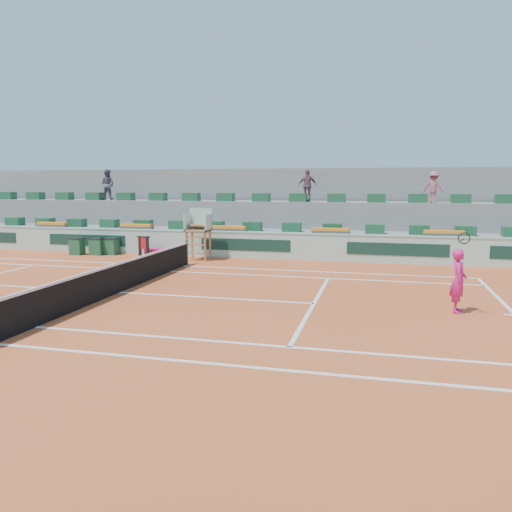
% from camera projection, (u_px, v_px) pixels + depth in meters
% --- Properties ---
extents(ground, '(90.00, 90.00, 0.00)m').
position_uv_depth(ground, '(119.00, 293.00, 16.34)').
color(ground, '#AB4521').
rests_on(ground, ground).
extents(seating_tier_lower, '(36.00, 4.00, 1.20)m').
position_uv_depth(seating_tier_lower, '(220.00, 239.00, 26.53)').
color(seating_tier_lower, gray).
rests_on(seating_tier_lower, ground).
extents(seating_tier_upper, '(36.00, 2.40, 2.60)m').
position_uv_depth(seating_tier_upper, '(229.00, 224.00, 27.97)').
color(seating_tier_upper, gray).
rests_on(seating_tier_upper, ground).
extents(stadium_back_wall, '(36.00, 0.40, 4.40)m').
position_uv_depth(stadium_back_wall, '(237.00, 207.00, 29.37)').
color(stadium_back_wall, gray).
rests_on(stadium_back_wall, ground).
extents(player_bag, '(0.90, 0.40, 0.40)m').
position_uv_depth(player_bag, '(154.00, 252.00, 24.53)').
color(player_bag, '#D61B75').
rests_on(player_bag, ground).
extents(spectator_left, '(0.87, 0.68, 1.77)m').
position_uv_depth(spectator_left, '(107.00, 185.00, 29.08)').
color(spectator_left, '#50505D').
rests_on(spectator_left, seating_tier_upper).
extents(spectator_mid, '(1.07, 0.71, 1.69)m').
position_uv_depth(spectator_mid, '(308.00, 186.00, 26.16)').
color(spectator_mid, '#764E5E').
rests_on(spectator_mid, seating_tier_upper).
extents(spectator_right, '(1.12, 0.84, 1.55)m').
position_uv_depth(spectator_right, '(434.00, 187.00, 24.44)').
color(spectator_right, '#A3515F').
rests_on(spectator_right, seating_tier_upper).
extents(court_lines, '(23.89, 11.09, 0.01)m').
position_uv_depth(court_lines, '(119.00, 292.00, 16.34)').
color(court_lines, white).
rests_on(court_lines, ground).
extents(tennis_net, '(0.10, 11.97, 1.10)m').
position_uv_depth(tennis_net, '(119.00, 277.00, 16.27)').
color(tennis_net, black).
rests_on(tennis_net, ground).
extents(advertising_hoarding, '(36.00, 0.34, 1.26)m').
position_uv_depth(advertising_hoarding, '(207.00, 244.00, 24.40)').
color(advertising_hoarding, '#A2CCB9').
rests_on(advertising_hoarding, ground).
extents(umpire_chair, '(1.10, 0.90, 2.40)m').
position_uv_depth(umpire_chair, '(199.00, 227.00, 23.32)').
color(umpire_chair, '#946138').
rests_on(umpire_chair, ground).
extents(seat_row_lower, '(32.90, 0.60, 0.44)m').
position_uv_depth(seat_row_lower, '(215.00, 225.00, 25.55)').
color(seat_row_lower, '#1A4F2F').
rests_on(seat_row_lower, seating_tier_lower).
extents(seat_row_upper, '(32.90, 0.60, 0.44)m').
position_uv_depth(seat_row_upper, '(226.00, 197.00, 27.17)').
color(seat_row_upper, '#1A4F2F').
rests_on(seat_row_upper, seating_tier_upper).
extents(flower_planters, '(26.80, 0.36, 0.28)m').
position_uv_depth(flower_planters, '(181.00, 228.00, 25.15)').
color(flower_planters, '#4C4C4C').
rests_on(flower_planters, seating_tier_lower).
extents(drink_cooler_a, '(0.84, 0.73, 0.84)m').
position_uv_depth(drink_cooler_a, '(110.00, 246.00, 25.18)').
color(drink_cooler_a, '#194D30').
rests_on(drink_cooler_a, ground).
extents(drink_cooler_b, '(0.67, 0.58, 0.84)m').
position_uv_depth(drink_cooler_b, '(97.00, 246.00, 25.00)').
color(drink_cooler_b, '#194D30').
rests_on(drink_cooler_b, ground).
extents(drink_cooler_c, '(0.65, 0.56, 0.84)m').
position_uv_depth(drink_cooler_c, '(77.00, 246.00, 25.05)').
color(drink_cooler_c, '#194D30').
rests_on(drink_cooler_c, ground).
extents(towel_rack, '(0.69, 0.11, 1.03)m').
position_uv_depth(towel_rack, '(144.00, 245.00, 24.10)').
color(towel_rack, black).
rests_on(towel_rack, ground).
extents(tennis_player, '(0.47, 0.90, 2.28)m').
position_uv_depth(tennis_player, '(458.00, 281.00, 13.71)').
color(tennis_player, '#D61B75').
rests_on(tennis_player, ground).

